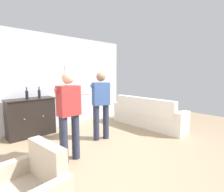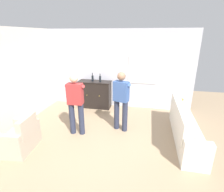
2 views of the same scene
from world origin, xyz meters
name	(u,v)px [view 2 (image 2 of 2)]	position (x,y,z in m)	size (l,w,h in m)	color
ground	(101,145)	(0.00, 0.00, 0.00)	(10.40, 10.40, 0.00)	#9E8466
wall_back_with_window	(120,69)	(0.02, 2.66, 1.40)	(5.20, 0.15, 2.80)	silver
couch	(184,127)	(2.04, 0.70, 0.35)	(0.57, 2.42, 0.93)	silver
armchair	(20,138)	(-1.82, -0.54, 0.29)	(0.73, 0.94, 0.85)	#B2A38E
sideboard_cabinet	(95,94)	(-0.85, 2.30, 0.50)	(1.20, 0.49, 1.00)	black
bottle_wine_green	(93,78)	(-0.92, 2.30, 1.12)	(0.07, 0.07, 0.30)	black
bottle_liquor_amber	(100,79)	(-0.62, 2.25, 1.12)	(0.07, 0.07, 0.30)	black
person_standing_left	(76,102)	(-0.78, 0.41, 0.94)	(0.56, 0.49, 1.68)	#282D42
person_standing_right	(121,99)	(0.36, 0.87, 0.94)	(0.53, 0.52, 1.68)	#282D42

